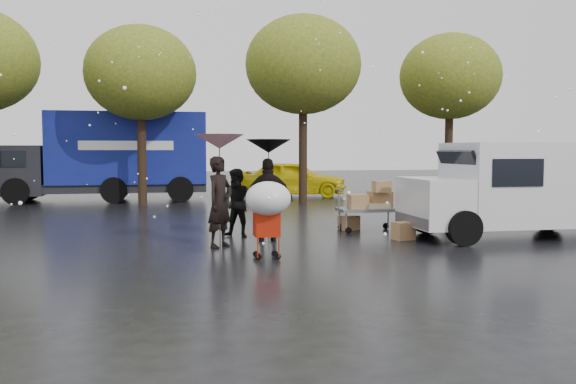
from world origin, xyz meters
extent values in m
plane|color=black|center=(0.00, 0.00, 0.00)|extent=(90.00, 90.00, 0.00)
imported|color=black|center=(-1.54, -0.05, 0.95)|extent=(0.81, 0.82, 1.91)
imported|color=black|center=(-1.00, 1.35, 0.80)|extent=(0.98, 0.92, 1.60)
imported|color=black|center=(-0.40, 0.61, 0.93)|extent=(1.11, 0.52, 1.86)
cylinder|color=#4C4C4C|center=(-1.54, -0.05, 1.11)|extent=(0.02, 0.02, 2.21)
cone|color=#C55160|center=(-1.54, -0.05, 2.21)|extent=(1.03, 1.03, 0.30)
sphere|color=#4C4C4C|center=(-1.54, -0.05, 2.24)|extent=(0.06, 0.06, 0.06)
cylinder|color=#4C4C4C|center=(-0.40, 0.61, 1.06)|extent=(0.02, 0.02, 2.12)
cone|color=black|center=(-0.40, 0.61, 2.12)|extent=(1.00, 1.00, 0.30)
sphere|color=#4C4C4C|center=(-0.40, 0.61, 2.15)|extent=(0.06, 0.06, 0.06)
cube|color=slate|center=(2.30, 1.69, 0.55)|extent=(1.50, 0.80, 0.08)
cylinder|color=slate|center=(1.55, 1.69, 0.80)|extent=(0.04, 0.04, 0.60)
cube|color=olive|center=(2.65, 1.79, 0.79)|extent=(0.55, 0.45, 0.40)
cube|color=olive|center=(2.00, 1.59, 0.77)|extent=(0.45, 0.40, 0.35)
cube|color=olive|center=(2.60, 1.54, 1.13)|extent=(0.40, 0.35, 0.28)
cube|color=#C1B586|center=(2.35, 1.69, 0.65)|extent=(0.90, 0.55, 0.12)
cylinder|color=black|center=(1.70, 1.37, 0.08)|extent=(0.16, 0.05, 0.16)
cylinder|color=black|center=(1.70, 2.01, 0.08)|extent=(0.16, 0.05, 0.16)
cylinder|color=black|center=(2.90, 1.37, 0.08)|extent=(0.16, 0.05, 0.16)
cylinder|color=black|center=(2.90, 2.01, 0.08)|extent=(0.16, 0.05, 0.16)
cube|color=#B31E0A|center=(-0.80, -1.57, 0.65)|extent=(0.47, 0.41, 0.45)
cylinder|color=#B31E0A|center=(-0.80, -1.76, 1.02)|extent=(0.42, 0.02, 0.02)
cylinder|color=#4C4C4C|center=(-0.80, -1.76, 0.95)|extent=(0.02, 0.02, 0.60)
ellipsoid|color=white|center=(-0.80, -1.76, 1.15)|extent=(0.84, 0.84, 0.63)
cylinder|color=black|center=(-0.98, -1.73, 0.06)|extent=(0.12, 0.04, 0.12)
cylinder|color=black|center=(-0.98, -1.41, 0.06)|extent=(0.12, 0.04, 0.12)
cylinder|color=black|center=(-0.62, -1.73, 0.06)|extent=(0.12, 0.04, 0.12)
cylinder|color=black|center=(-0.62, -1.41, 0.06)|extent=(0.12, 0.04, 0.12)
cube|color=silver|center=(5.76, 0.06, 1.25)|extent=(3.80, 2.00, 1.90)
cube|color=silver|center=(3.36, 0.06, 0.85)|extent=(1.20, 1.95, 1.10)
cube|color=black|center=(3.91, 0.06, 1.70)|extent=(0.37, 1.70, 0.67)
cube|color=slate|center=(2.81, 0.06, 0.45)|extent=(0.12, 1.90, 0.25)
cylinder|color=black|center=(3.56, -0.89, 0.38)|extent=(0.76, 0.28, 0.76)
cylinder|color=black|center=(3.56, 1.01, 0.38)|extent=(0.76, 0.28, 0.76)
cylinder|color=black|center=(6.86, 1.01, 0.38)|extent=(0.76, 0.28, 0.76)
cube|color=navy|center=(-4.11, 12.35, 2.10)|extent=(6.00, 2.50, 2.80)
cube|color=black|center=(-8.31, 12.35, 1.25)|extent=(2.20, 2.40, 1.90)
cube|color=black|center=(-5.11, 12.35, 0.55)|extent=(8.00, 2.30, 0.35)
cube|color=silver|center=(-4.11, 11.09, 2.20)|extent=(3.50, 0.03, 0.35)
cylinder|color=black|center=(-8.11, 11.20, 0.50)|extent=(1.00, 0.30, 1.00)
cylinder|color=black|center=(-8.11, 13.50, 0.50)|extent=(1.00, 0.30, 1.00)
cylinder|color=black|center=(-2.11, 11.20, 0.50)|extent=(1.00, 0.30, 1.00)
cylinder|color=black|center=(-2.11, 13.50, 0.50)|extent=(1.00, 0.30, 1.00)
cube|color=olive|center=(2.64, 0.19, 0.20)|extent=(0.51, 0.45, 0.40)
cube|color=olive|center=(1.92, 2.06, 0.18)|extent=(0.56, 0.49, 0.36)
imported|color=yellow|center=(2.77, 13.06, 0.78)|extent=(4.91, 2.98, 1.56)
cylinder|color=black|center=(-3.50, 10.00, 2.24)|extent=(0.32, 0.32, 4.48)
ellipsoid|color=#395B1A|center=(-3.50, 10.00, 4.80)|extent=(4.00, 4.00, 3.40)
cylinder|color=black|center=(2.50, 10.00, 2.45)|extent=(0.32, 0.32, 4.90)
ellipsoid|color=#395B1A|center=(2.50, 10.00, 5.25)|extent=(4.40, 4.40, 3.74)
cylinder|color=black|center=(8.50, 10.00, 2.31)|extent=(0.32, 0.32, 4.62)
ellipsoid|color=#395B1A|center=(8.50, 10.00, 4.95)|extent=(4.00, 4.00, 3.40)
camera|label=1|loc=(-2.62, -12.76, 2.05)|focal=38.00mm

